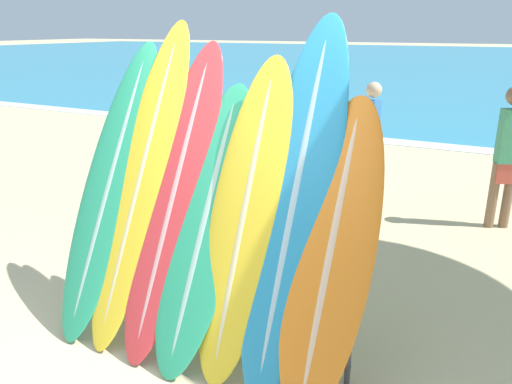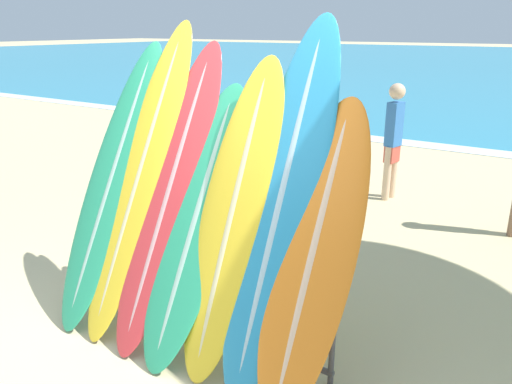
{
  "view_description": "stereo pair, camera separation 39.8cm",
  "coord_description": "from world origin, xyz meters",
  "px_view_note": "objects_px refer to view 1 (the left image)",
  "views": [
    {
      "loc": [
        1.97,
        -2.29,
        2.31
      ],
      "look_at": [
        0.14,
        1.31,
        0.98
      ],
      "focal_mm": 35.0,
      "sensor_mm": 36.0,
      "label": 1
    },
    {
      "loc": [
        2.31,
        -2.1,
        2.31
      ],
      "look_at": [
        0.14,
        1.31,
        0.98
      ],
      "focal_mm": 35.0,
      "sensor_mm": 36.0,
      "label": 2
    }
  ],
  "objects_px": {
    "surfboard_rack": "(208,281)",
    "surfboard_slot_6": "(331,253)",
    "surfboard_slot_2": "(175,196)",
    "surfboard_slot_0": "(111,185)",
    "surfboard_slot_3": "(205,225)",
    "surfboard_slot_5": "(295,201)",
    "surfboard_slot_1": "(142,178)",
    "person_near_water": "(371,135)",
    "person_mid_beach": "(507,153)",
    "surfboard_slot_4": "(246,216)"
  },
  "relations": [
    {
      "from": "surfboard_slot_3",
      "to": "surfboard_slot_5",
      "type": "relative_size",
      "value": 0.79
    },
    {
      "from": "surfboard_slot_1",
      "to": "surfboard_slot_4",
      "type": "bearing_deg",
      "value": -5.12
    },
    {
      "from": "surfboard_slot_0",
      "to": "person_near_water",
      "type": "distance_m",
      "value": 4.14
    },
    {
      "from": "surfboard_rack",
      "to": "surfboard_slot_3",
      "type": "relative_size",
      "value": 1.16
    },
    {
      "from": "surfboard_slot_5",
      "to": "person_near_water",
      "type": "height_order",
      "value": "surfboard_slot_5"
    },
    {
      "from": "surfboard_slot_2",
      "to": "person_mid_beach",
      "type": "bearing_deg",
      "value": 57.68
    },
    {
      "from": "surfboard_slot_0",
      "to": "surfboard_slot_4",
      "type": "xyz_separation_m",
      "value": [
        1.24,
        -0.04,
        -0.04
      ]
    },
    {
      "from": "surfboard_slot_4",
      "to": "surfboard_slot_6",
      "type": "height_order",
      "value": "surfboard_slot_4"
    },
    {
      "from": "surfboard_slot_1",
      "to": "surfboard_slot_3",
      "type": "distance_m",
      "value": 0.7
    },
    {
      "from": "surfboard_slot_2",
      "to": "person_mid_beach",
      "type": "relative_size",
      "value": 1.31
    },
    {
      "from": "surfboard_rack",
      "to": "surfboard_slot_6",
      "type": "height_order",
      "value": "surfboard_slot_6"
    },
    {
      "from": "surfboard_slot_4",
      "to": "surfboard_slot_0",
      "type": "bearing_deg",
      "value": 178.04
    },
    {
      "from": "surfboard_slot_2",
      "to": "surfboard_slot_5",
      "type": "bearing_deg",
      "value": 1.77
    },
    {
      "from": "surfboard_slot_4",
      "to": "surfboard_slot_1",
      "type": "bearing_deg",
      "value": 174.88
    },
    {
      "from": "surfboard_slot_6",
      "to": "surfboard_slot_3",
      "type": "bearing_deg",
      "value": 179.07
    },
    {
      "from": "surfboard_slot_1",
      "to": "surfboard_slot_5",
      "type": "xyz_separation_m",
      "value": [
        1.29,
        -0.01,
        0.02
      ]
    },
    {
      "from": "surfboard_rack",
      "to": "surfboard_slot_5",
      "type": "bearing_deg",
      "value": 9.19
    },
    {
      "from": "surfboard_slot_5",
      "to": "surfboard_slot_6",
      "type": "distance_m",
      "value": 0.42
    },
    {
      "from": "person_near_water",
      "to": "person_mid_beach",
      "type": "bearing_deg",
      "value": 85.68
    },
    {
      "from": "surfboard_slot_4",
      "to": "surfboard_slot_5",
      "type": "distance_m",
      "value": 0.37
    },
    {
      "from": "surfboard_slot_2",
      "to": "surfboard_rack",
      "type": "bearing_deg",
      "value": -13.34
    },
    {
      "from": "surfboard_slot_3",
      "to": "surfboard_slot_4",
      "type": "xyz_separation_m",
      "value": [
        0.31,
        0.03,
        0.11
      ]
    },
    {
      "from": "surfboard_slot_6",
      "to": "surfboard_rack",
      "type": "bearing_deg",
      "value": 178.57
    },
    {
      "from": "surfboard_rack",
      "to": "surfboard_slot_0",
      "type": "xyz_separation_m",
      "value": [
        -0.93,
        0.07,
        0.6
      ]
    },
    {
      "from": "surfboard_slot_4",
      "to": "person_mid_beach",
      "type": "bearing_deg",
      "value": 65.93
    },
    {
      "from": "surfboard_rack",
      "to": "surfboard_slot_1",
      "type": "relative_size",
      "value": 0.94
    },
    {
      "from": "surfboard_slot_3",
      "to": "surfboard_slot_1",
      "type": "bearing_deg",
      "value": 169.46
    },
    {
      "from": "person_mid_beach",
      "to": "surfboard_rack",
      "type": "bearing_deg",
      "value": -142.97
    },
    {
      "from": "surfboard_slot_2",
      "to": "surfboard_slot_6",
      "type": "distance_m",
      "value": 1.28
    },
    {
      "from": "surfboard_slot_0",
      "to": "person_mid_beach",
      "type": "relative_size",
      "value": 1.31
    },
    {
      "from": "person_near_water",
      "to": "surfboard_rack",
      "type": "bearing_deg",
      "value": 9.78
    },
    {
      "from": "surfboard_slot_6",
      "to": "surfboard_slot_5",
      "type": "bearing_deg",
      "value": 157.38
    },
    {
      "from": "surfboard_slot_5",
      "to": "person_mid_beach",
      "type": "relative_size",
      "value": 1.43
    },
    {
      "from": "surfboard_rack",
      "to": "surfboard_slot_6",
      "type": "xyz_separation_m",
      "value": [
        0.95,
        -0.02,
        0.44
      ]
    },
    {
      "from": "surfboard_slot_5",
      "to": "surfboard_slot_6",
      "type": "xyz_separation_m",
      "value": [
        0.31,
        -0.13,
        -0.26
      ]
    },
    {
      "from": "surfboard_slot_4",
      "to": "surfboard_slot_3",
      "type": "bearing_deg",
      "value": -173.76
    },
    {
      "from": "surfboard_slot_6",
      "to": "person_near_water",
      "type": "bearing_deg",
      "value": 101.06
    },
    {
      "from": "surfboard_rack",
      "to": "surfboard_slot_3",
      "type": "bearing_deg",
      "value": -106.06
    },
    {
      "from": "surfboard_slot_4",
      "to": "person_mid_beach",
      "type": "height_order",
      "value": "surfboard_slot_4"
    },
    {
      "from": "surfboard_slot_1",
      "to": "person_mid_beach",
      "type": "xyz_separation_m",
      "value": [
        2.54,
        3.44,
        -0.27
      ]
    },
    {
      "from": "person_near_water",
      "to": "surfboard_slot_2",
      "type": "bearing_deg",
      "value": 5.25
    },
    {
      "from": "surfboard_rack",
      "to": "person_mid_beach",
      "type": "height_order",
      "value": "person_mid_beach"
    },
    {
      "from": "person_mid_beach",
      "to": "person_near_water",
      "type": "bearing_deg",
      "value": 138.72
    },
    {
      "from": "surfboard_rack",
      "to": "person_mid_beach",
      "type": "distance_m",
      "value": 4.05
    },
    {
      "from": "surfboard_rack",
      "to": "surfboard_slot_5",
      "type": "relative_size",
      "value": 0.92
    },
    {
      "from": "surfboard_slot_4",
      "to": "person_near_water",
      "type": "xyz_separation_m",
      "value": [
        -0.16,
        4.04,
        -0.2
      ]
    },
    {
      "from": "person_mid_beach",
      "to": "surfboard_slot_6",
      "type": "bearing_deg",
      "value": -129.65
    },
    {
      "from": "surfboard_slot_5",
      "to": "person_near_water",
      "type": "distance_m",
      "value": 4.0
    },
    {
      "from": "surfboard_slot_1",
      "to": "surfboard_slot_0",
      "type": "bearing_deg",
      "value": -171.35
    },
    {
      "from": "surfboard_slot_1",
      "to": "surfboard_slot_6",
      "type": "distance_m",
      "value": 1.62
    }
  ]
}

